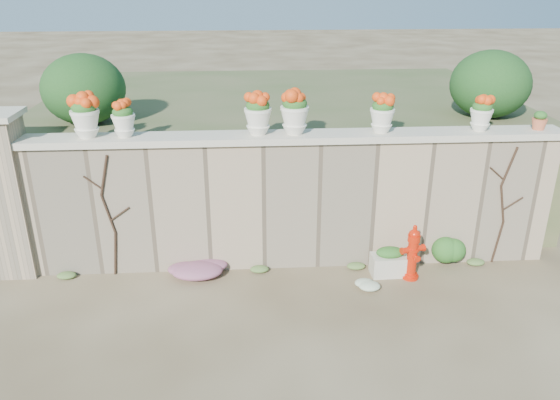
{
  "coord_description": "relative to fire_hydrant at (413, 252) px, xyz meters",
  "views": [
    {
      "loc": [
        -0.66,
        -5.81,
        4.25
      ],
      "look_at": [
        -0.19,
        1.4,
        1.23
      ],
      "focal_mm": 35.0,
      "sensor_mm": 36.0,
      "label": 1
    }
  ],
  "objects": [
    {
      "name": "back_shrub_left",
      "position": [
        -4.96,
        1.82,
        2.11
      ],
      "size": [
        1.3,
        1.3,
        1.1
      ],
      "primitive_type": "ellipsoid",
      "color": "#143814",
      "rests_on": "raised_fill"
    },
    {
      "name": "stone_wall",
      "position": [
        -1.76,
        0.62,
        0.56
      ],
      "size": [
        8.0,
        0.4,
        2.0
      ],
      "primitive_type": "cube",
      "color": "#9B8467",
      "rests_on": "ground"
    },
    {
      "name": "urn_pot_4",
      "position": [
        -0.45,
        0.62,
        1.94
      ],
      "size": [
        0.36,
        0.36,
        0.56
      ],
      "color": "silver",
      "rests_on": "wall_cap"
    },
    {
      "name": "vine_right",
      "position": [
        1.46,
        0.4,
        0.55
      ],
      "size": [
        0.6,
        0.04,
        1.91
      ],
      "color": "black",
      "rests_on": "ground"
    },
    {
      "name": "terracotta_pot",
      "position": [
        1.92,
        0.62,
        1.79
      ],
      "size": [
        0.22,
        0.22,
        0.27
      ],
      "color": "#C65F3C",
      "rests_on": "wall_cap"
    },
    {
      "name": "white_flowers",
      "position": [
        -0.75,
        -0.28,
        -0.35
      ],
      "size": [
        0.48,
        0.38,
        0.17
      ],
      "primitive_type": "ellipsoid",
      "color": "white",
      "rests_on": "ground"
    },
    {
      "name": "magenta_clump",
      "position": [
        -3.16,
        0.28,
        -0.3
      ],
      "size": [
        1.02,
        0.68,
        0.27
      ],
      "primitive_type": "ellipsoid",
      "color": "#C22695",
      "rests_on": "ground"
    },
    {
      "name": "green_shrub",
      "position": [
        0.76,
        0.26,
        -0.13
      ],
      "size": [
        0.64,
        0.58,
        0.61
      ],
      "primitive_type": "ellipsoid",
      "color": "#1E5119",
      "rests_on": "ground"
    },
    {
      "name": "urn_pot_0",
      "position": [
        -4.65,
        0.62,
        1.97
      ],
      "size": [
        0.4,
        0.4,
        0.63
      ],
      "color": "silver",
      "rests_on": "wall_cap"
    },
    {
      "name": "wall_cap",
      "position": [
        -1.76,
        0.62,
        1.61
      ],
      "size": [
        8.1,
        0.52,
        0.1
      ],
      "primitive_type": "cube",
      "color": "beige",
      "rests_on": "stone_wall"
    },
    {
      "name": "urn_pot_1",
      "position": [
        -4.13,
        0.62,
        1.92
      ],
      "size": [
        0.33,
        0.33,
        0.52
      ],
      "color": "silver",
      "rests_on": "wall_cap"
    },
    {
      "name": "urn_pot_3",
      "position": [
        -1.72,
        0.62,
        1.98
      ],
      "size": [
        0.41,
        0.41,
        0.64
      ],
      "color": "silver",
      "rests_on": "wall_cap"
    },
    {
      "name": "back_shrub_right",
      "position": [
        1.64,
        1.82,
        2.11
      ],
      "size": [
        1.3,
        1.3,
        1.1
      ],
      "primitive_type": "ellipsoid",
      "color": "#143814",
      "rests_on": "raised_fill"
    },
    {
      "name": "urn_pot_2",
      "position": [
        -2.24,
        0.62,
        1.97
      ],
      "size": [
        0.39,
        0.39,
        0.61
      ],
      "color": "silver",
      "rests_on": "wall_cap"
    },
    {
      "name": "urn_pot_5",
      "position": [
        1.02,
        0.62,
        1.92
      ],
      "size": [
        0.33,
        0.33,
        0.51
      ],
      "color": "silver",
      "rests_on": "wall_cap"
    },
    {
      "name": "vine_left",
      "position": [
        -4.44,
        0.4,
        0.55
      ],
      "size": [
        0.6,
        0.04,
        1.91
      ],
      "color": "black",
      "rests_on": "ground"
    },
    {
      "name": "fire_hydrant",
      "position": [
        0.0,
        0.0,
        0.0
      ],
      "size": [
        0.38,
        0.27,
        0.87
      ],
      "rotation": [
        0.0,
        0.0,
        0.25
      ],
      "color": "red",
      "rests_on": "ground"
    },
    {
      "name": "planter_box",
      "position": [
        -0.3,
        0.13,
        -0.23
      ],
      "size": [
        0.55,
        0.33,
        0.45
      ],
      "rotation": [
        0.0,
        0.0,
        0.03
      ],
      "color": "beige",
      "rests_on": "ground"
    },
    {
      "name": "gate_pillar",
      "position": [
        -5.91,
        0.62,
        0.82
      ],
      "size": [
        0.72,
        0.72,
        2.48
      ],
      "color": "#9B8467",
      "rests_on": "ground"
    },
    {
      "name": "ground",
      "position": [
        -1.76,
        -1.18,
        -0.44
      ],
      "size": [
        80.0,
        80.0,
        0.0
      ],
      "primitive_type": "plane",
      "color": "#4C3B26",
      "rests_on": "ground"
    },
    {
      "name": "raised_fill",
      "position": [
        -1.76,
        3.82,
        0.56
      ],
      "size": [
        9.0,
        6.0,
        2.0
      ],
      "primitive_type": "cube",
      "color": "#384C23",
      "rests_on": "ground"
    }
  ]
}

